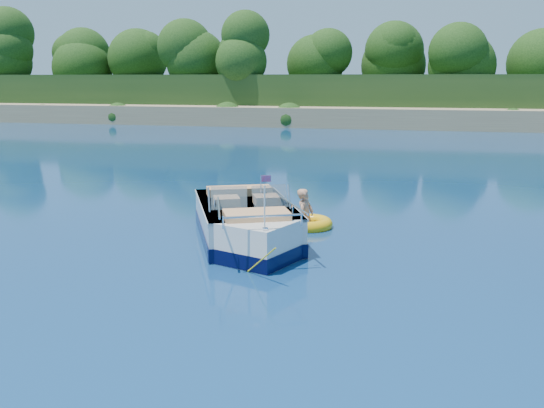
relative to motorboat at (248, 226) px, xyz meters
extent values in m
plane|color=#0B254E|center=(1.67, -2.01, -0.38)|extent=(160.00, 160.00, 0.00)
cube|color=#8B7151|center=(1.67, 35.99, 0.12)|extent=(170.00, 8.00, 2.00)
cube|color=#1A3816|center=(1.67, 62.99, 0.62)|extent=(170.00, 56.00, 6.00)
cylinder|color=black|center=(-16.33, 38.49, 2.72)|extent=(0.44, 0.44, 3.20)
sphere|color=black|center=(-16.33, 38.49, 5.76)|extent=(5.28, 5.28, 5.28)
cylinder|color=black|center=(1.67, 39.99, 2.92)|extent=(0.44, 0.44, 3.60)
sphere|color=black|center=(1.67, 39.99, 6.34)|extent=(5.94, 5.94, 5.94)
cube|color=silver|center=(-0.16, 0.36, -0.07)|extent=(3.50, 4.42, 1.09)
cube|color=silver|center=(0.60, -1.33, -0.07)|extent=(1.89, 1.89, 1.09)
cube|color=black|center=(-0.16, 0.36, -0.22)|extent=(3.54, 4.47, 0.31)
cube|color=black|center=(0.60, -1.33, -0.22)|extent=(1.92, 1.92, 0.31)
cube|color=tan|center=(-0.29, 0.64, 0.24)|extent=(2.64, 3.18, 0.10)
cube|color=silver|center=(-0.16, 0.36, 0.45)|extent=(3.53, 4.43, 0.06)
cube|color=black|center=(-1.04, 2.31, -0.02)|extent=(0.67, 0.56, 0.93)
cube|color=#8C9EA5|center=(-0.29, -0.49, 0.75)|extent=(0.85, 0.49, 0.50)
cube|color=#8C9EA5|center=(0.56, -0.11, 0.75)|extent=(0.83, 0.66, 0.50)
cube|color=tan|center=(-0.48, -0.07, 0.48)|extent=(0.75, 0.75, 0.41)
cube|color=tan|center=(0.37, 0.32, 0.48)|extent=(0.75, 0.75, 0.41)
cube|color=tan|center=(-0.59, 1.30, 0.48)|extent=(1.71, 1.18, 0.39)
cube|color=tan|center=(0.52, -1.15, 0.46)|extent=(1.56, 1.27, 0.35)
cylinder|color=silver|center=(0.92, -2.04, 0.92)|extent=(0.04, 0.04, 0.88)
cube|color=red|center=(0.47, -0.15, 1.16)|extent=(0.21, 0.11, 0.14)
cube|color=silver|center=(0.94, -2.09, 0.51)|extent=(0.12, 0.10, 0.05)
cylinder|color=yellow|center=(0.95, -2.49, -0.02)|extent=(0.80, 0.82, 0.79)
torus|color=#F0AF0F|center=(1.10, 1.74, -0.30)|extent=(1.57, 1.57, 0.34)
torus|color=red|center=(1.10, 1.74, -0.28)|extent=(1.29, 1.29, 0.11)
imported|color=tan|center=(1.06, 1.73, -0.38)|extent=(0.55, 0.89, 1.63)
camera|label=1|loc=(3.73, -13.12, 3.38)|focal=40.00mm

